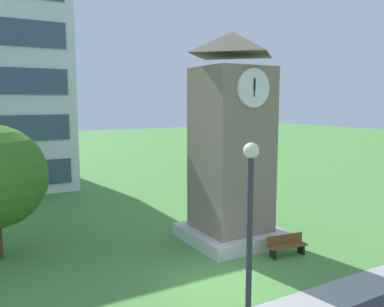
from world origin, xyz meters
The scene contains 4 objects.
ground_plane centered at (0.00, 0.00, 0.00)m, with size 160.00×160.00×0.00m, color #4C893D.
clock_tower centered at (3.07, 3.59, 4.33)m, with size 4.08×4.08×9.74m.
park_bench centered at (4.06, 0.80, 0.46)m, with size 1.85×0.75×0.88m.
street_lamp centered at (-2.23, -4.58, 3.56)m, with size 0.36×0.36×5.71m.
Camera 1 is at (-7.75, -11.55, 6.61)m, focal length 37.37 mm.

